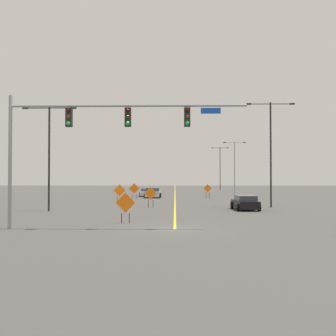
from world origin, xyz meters
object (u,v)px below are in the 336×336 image
construction_sign_right_shoulder (151,194)px  construction_sign_left_lane (208,189)px  traffic_signal_assembly (94,128)px  street_lamp_far_left (235,163)px  construction_sign_median_far (120,191)px  car_black_mid (245,203)px  street_lamp_near_right (49,148)px  car_silver_near (153,193)px  construction_sign_right_lane (125,204)px  construction_sign_left_shoulder (134,189)px  street_lamp_mid_right (220,165)px  street_lamp_mid_left (271,146)px  car_white_distant (146,192)px

construction_sign_right_shoulder → construction_sign_left_lane: size_ratio=1.01×
traffic_signal_assembly → street_lamp_far_left: street_lamp_far_left is taller
construction_sign_median_far → car_black_mid: 17.19m
street_lamp_near_right → construction_sign_left_lane: street_lamp_near_right is taller
construction_sign_median_far → car_silver_near: 8.92m
construction_sign_right_lane → construction_sign_median_far: (-3.44, 21.57, 0.04)m
construction_sign_left_shoulder → car_black_mid: bearing=-54.9°
street_lamp_mid_right → construction_sign_median_far: (-16.61, -41.83, -4.34)m
construction_sign_left_lane → construction_sign_median_far: bearing=-149.4°
construction_sign_left_shoulder → car_black_mid: size_ratio=0.50×
construction_sign_left_shoulder → car_silver_near: bearing=57.8°
street_lamp_mid_right → construction_sign_right_lane: (-13.17, -63.40, -4.38)m
street_lamp_mid_left → street_lamp_mid_right: size_ratio=1.05×
street_lamp_mid_right → traffic_signal_assembly: bearing=-102.4°
construction_sign_left_shoulder → construction_sign_median_far: (-1.24, -4.64, -0.06)m
street_lamp_near_right → construction_sign_median_far: 14.30m
street_lamp_mid_left → car_black_mid: 6.65m
construction_sign_left_shoulder → construction_sign_median_far: construction_sign_left_shoulder is taller
construction_sign_left_shoulder → car_black_mid: construction_sign_left_shoulder is taller
street_lamp_mid_right → construction_sign_right_lane: size_ratio=5.00×
traffic_signal_assembly → car_silver_near: size_ratio=3.46×
construction_sign_right_shoulder → street_lamp_near_right: bearing=-153.9°
car_white_distant → car_black_mid: bearing=-66.3°
construction_sign_median_far → construction_sign_left_shoulder: bearing=75.1°
street_lamp_far_left → car_black_mid: (-3.78, -30.96, -4.54)m
construction_sign_left_lane → street_lamp_mid_right: bearing=80.8°
street_lamp_mid_left → car_white_distant: bearing=122.6°
traffic_signal_assembly → construction_sign_left_shoulder: traffic_signal_assembly is taller
construction_sign_left_shoulder → construction_sign_median_far: 4.81m
construction_sign_left_lane → car_white_distant: 10.37m
construction_sign_median_far → car_white_distant: 12.39m
street_lamp_mid_right → car_black_mid: bearing=-94.2°
construction_sign_right_shoulder → car_white_distant: construction_sign_right_shoulder is taller
traffic_signal_assembly → street_lamp_mid_right: size_ratio=1.39×
construction_sign_right_shoulder → car_black_mid: bearing=-17.4°
street_lamp_near_right → construction_sign_left_shoulder: bearing=73.1°
street_lamp_near_right → construction_sign_left_shoulder: street_lamp_near_right is taller
car_black_mid → construction_sign_right_shoulder: bearing=162.6°
traffic_signal_assembly → car_silver_near: traffic_signal_assembly is taller
traffic_signal_assembly → car_black_mid: traffic_signal_assembly is taller
street_lamp_far_left → car_white_distant: street_lamp_far_left is taller
street_lamp_far_left → street_lamp_near_right: bearing=-122.4°
street_lamp_near_right → street_lamp_mid_right: (20.75, 54.90, 0.27)m
construction_sign_left_shoulder → construction_sign_right_lane: bearing=-85.2°
construction_sign_left_lane → construction_sign_left_shoulder: 9.81m
street_lamp_near_right → street_lamp_mid_right: bearing=69.3°
construction_sign_median_far → car_white_distant: (2.25, 12.16, -0.67)m
construction_sign_left_lane → car_white_distant: construction_sign_left_lane is taller
car_black_mid → car_white_distant: bearing=113.7°
street_lamp_near_right → construction_sign_left_lane: 24.97m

